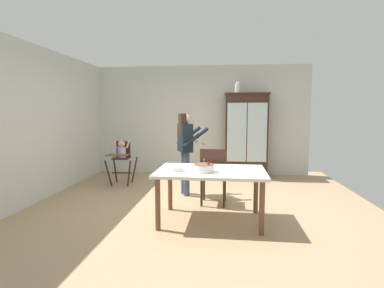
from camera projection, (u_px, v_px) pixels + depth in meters
ground_plane at (188, 204)px, 5.19m from camera, size 6.24×6.24×0.00m
wall_back at (200, 120)px, 7.65m from camera, size 5.32×0.06×2.70m
wall_left at (39, 124)px, 5.33m from camera, size 0.06×5.32×2.70m
china_cabinet at (246, 135)px, 7.31m from camera, size 1.06×0.48×2.01m
ceramic_vase at (238, 88)px, 7.22m from camera, size 0.13×0.13×0.27m
high_chair_with_toddler at (121, 154)px, 6.53m from camera, size 0.59×0.69×0.95m
adult_person at (186, 144)px, 5.67m from camera, size 0.64×0.63×1.53m
dining_table at (211, 176)px, 4.30m from camera, size 1.53×1.06×0.74m
birthday_cake at (204, 168)px, 4.16m from camera, size 0.28×0.28×0.19m
serving_bowl at (177, 169)px, 4.22m from camera, size 0.18×0.18×0.05m
dining_chair_far_side at (213, 173)px, 5.04m from camera, size 0.46×0.46×0.96m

